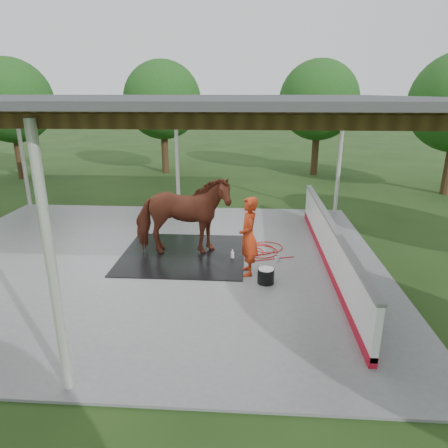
# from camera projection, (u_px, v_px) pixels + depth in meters

# --- Properties ---
(ground) EXTENTS (100.00, 100.00, 0.00)m
(ground) POSITION_uv_depth(u_px,v_px,m) (148.00, 262.00, 10.36)
(ground) COLOR #1E3814
(concrete_slab) EXTENTS (12.00, 10.00, 0.05)m
(concrete_slab) POSITION_uv_depth(u_px,v_px,m) (148.00, 261.00, 10.35)
(concrete_slab) COLOR slate
(concrete_slab) RESTS_ON ground
(pavilion_structure) EXTENTS (12.60, 10.60, 4.05)m
(pavilion_structure) POSITION_uv_depth(u_px,v_px,m) (137.00, 102.00, 9.12)
(pavilion_structure) COLOR beige
(pavilion_structure) RESTS_ON ground
(dasher_board) EXTENTS (0.16, 8.00, 1.15)m
(dasher_board) POSITION_uv_depth(u_px,v_px,m) (329.00, 245.00, 9.89)
(dasher_board) COLOR #A50D21
(dasher_board) RESTS_ON concrete_slab
(tree_belt) EXTENTS (28.00, 28.00, 5.80)m
(tree_belt) POSITION_uv_depth(u_px,v_px,m) (159.00, 109.00, 10.01)
(tree_belt) COLOR #382314
(tree_belt) RESTS_ON ground
(rubber_mat) EXTENTS (3.24, 3.04, 0.02)m
(rubber_mat) POSITION_uv_depth(u_px,v_px,m) (184.00, 254.00, 10.68)
(rubber_mat) COLOR black
(rubber_mat) RESTS_ON concrete_slab
(horse) EXTENTS (2.61, 1.41, 2.11)m
(horse) POSITION_uv_depth(u_px,v_px,m) (182.00, 216.00, 10.35)
(horse) COLOR brown
(horse) RESTS_ON rubber_mat
(handler) EXTENTS (0.54, 0.74, 1.88)m
(handler) POSITION_uv_depth(u_px,v_px,m) (248.00, 236.00, 9.29)
(handler) COLOR #B83213
(handler) RESTS_ON concrete_slab
(wash_bucket) EXTENTS (0.38, 0.38, 0.35)m
(wash_bucket) POSITION_uv_depth(u_px,v_px,m) (266.00, 276.00, 9.05)
(wash_bucket) COLOR black
(wash_bucket) RESTS_ON concrete_slab
(soap_bottle_a) EXTENTS (0.12, 0.12, 0.26)m
(soap_bottle_a) POSITION_uv_depth(u_px,v_px,m) (232.00, 254.00, 10.40)
(soap_bottle_a) COLOR silver
(soap_bottle_a) RESTS_ON concrete_slab
(soap_bottle_b) EXTENTS (0.13, 0.13, 0.20)m
(soap_bottle_b) POSITION_uv_depth(u_px,v_px,m) (277.00, 258.00, 10.22)
(soap_bottle_b) COLOR #338CD8
(soap_bottle_b) RESTS_ON concrete_slab
(hose_coil) EXTENTS (1.44, 1.49, 0.02)m
(hose_coil) POSITION_uv_depth(u_px,v_px,m) (261.00, 250.00, 10.97)
(hose_coil) COLOR red
(hose_coil) RESTS_ON concrete_slab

